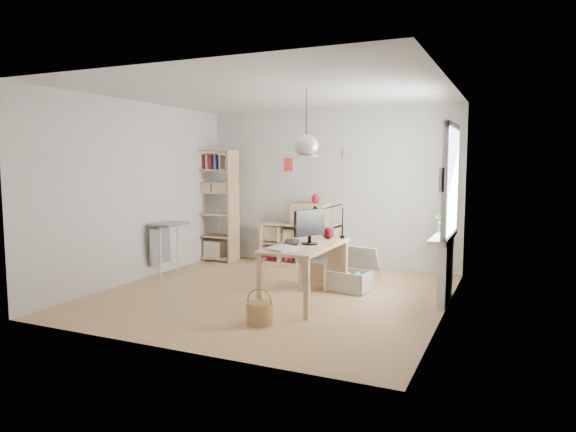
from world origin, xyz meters
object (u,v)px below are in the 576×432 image
at_px(storage_chest, 351,277).
at_px(monitor, 310,225).
at_px(chair, 314,255).
at_px(tall_bookshelf, 215,201).
at_px(drawer_chest, 310,214).
at_px(cube_shelf, 300,247).
at_px(desk, 306,251).

height_order(storage_chest, monitor, monitor).
bearing_deg(chair, tall_bookshelf, 136.14).
bearing_deg(storage_chest, monitor, -102.88).
bearing_deg(drawer_chest, chair, -65.05).
relative_size(cube_shelf, monitor, 2.90).
relative_size(desk, drawer_chest, 2.34).
relative_size(storage_chest, monitor, 1.47).
bearing_deg(desk, cube_shelf, 114.61).
bearing_deg(chair, desk, -93.59).
distance_m(desk, chair, 0.77).
height_order(chair, storage_chest, chair).
xyz_separation_m(tall_bookshelf, monitor, (2.63, -1.93, -0.09)).
distance_m(tall_bookshelf, monitor, 3.27).
bearing_deg(storage_chest, tall_bookshelf, 167.36).
bearing_deg(chair, drawer_chest, 96.80).
xyz_separation_m(desk, drawer_chest, (-0.82, 2.19, 0.25)).
bearing_deg(tall_bookshelf, storage_chest, -21.09).
relative_size(desk, storage_chest, 2.12).
height_order(cube_shelf, storage_chest, cube_shelf).
distance_m(desk, cube_shelf, 2.48).
relative_size(cube_shelf, drawer_chest, 2.19).
bearing_deg(storage_chest, desk, -105.32).
bearing_deg(drawer_chest, storage_chest, -48.28).
height_order(desk, storage_chest, desk).
relative_size(cube_shelf, storage_chest, 1.98).
bearing_deg(cube_shelf, tall_bookshelf, -169.81).
xyz_separation_m(tall_bookshelf, storage_chest, (2.94, -1.14, -0.89)).
xyz_separation_m(chair, drawer_chest, (-0.64, 1.47, 0.43)).
height_order(cube_shelf, chair, chair).
distance_m(chair, storage_chest, 0.61).
bearing_deg(monitor, storage_chest, 92.06).
bearing_deg(drawer_chest, desk, -68.34).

